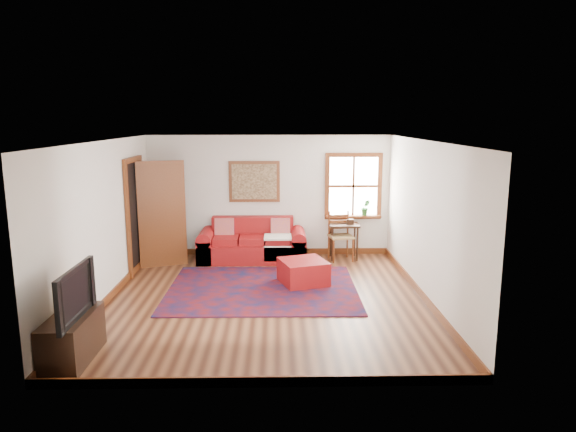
{
  "coord_description": "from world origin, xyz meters",
  "views": [
    {
      "loc": [
        0.19,
        -7.8,
        2.83
      ],
      "look_at": [
        0.35,
        0.6,
        1.23
      ],
      "focal_mm": 32.0,
      "sensor_mm": 36.0,
      "label": 1
    }
  ],
  "objects_px": {
    "red_leather_sofa": "(253,246)",
    "media_cabinet": "(72,338)",
    "red_ottoman": "(303,272)",
    "ladder_back_chair": "(340,234)",
    "side_table": "(344,230)"
  },
  "relations": [
    {
      "from": "side_table",
      "to": "media_cabinet",
      "type": "bearing_deg",
      "value": -130.51
    },
    {
      "from": "red_leather_sofa",
      "to": "red_ottoman",
      "type": "xyz_separation_m",
      "value": [
        0.95,
        -1.58,
        -0.07
      ]
    },
    {
      "from": "red_leather_sofa",
      "to": "side_table",
      "type": "distance_m",
      "value": 1.89
    },
    {
      "from": "red_ottoman",
      "to": "red_leather_sofa",
      "type": "bearing_deg",
      "value": 102.91
    },
    {
      "from": "side_table",
      "to": "media_cabinet",
      "type": "xyz_separation_m",
      "value": [
        -3.79,
        -4.43,
        -0.32
      ]
    },
    {
      "from": "side_table",
      "to": "media_cabinet",
      "type": "relative_size",
      "value": 0.72
    },
    {
      "from": "media_cabinet",
      "to": "red_ottoman",
      "type": "bearing_deg",
      "value": 44.27
    },
    {
      "from": "red_leather_sofa",
      "to": "red_ottoman",
      "type": "bearing_deg",
      "value": -59.0
    },
    {
      "from": "red_leather_sofa",
      "to": "media_cabinet",
      "type": "distance_m",
      "value": 4.79
    },
    {
      "from": "red_leather_sofa",
      "to": "ladder_back_chair",
      "type": "relative_size",
      "value": 2.2
    },
    {
      "from": "side_table",
      "to": "ladder_back_chair",
      "type": "distance_m",
      "value": 0.12
    },
    {
      "from": "ladder_back_chair",
      "to": "media_cabinet",
      "type": "xyz_separation_m",
      "value": [
        -3.7,
        -4.37,
        -0.25
      ]
    },
    {
      "from": "red_leather_sofa",
      "to": "ladder_back_chair",
      "type": "height_order",
      "value": "ladder_back_chair"
    },
    {
      "from": "red_ottoman",
      "to": "side_table",
      "type": "bearing_deg",
      "value": 42.74
    },
    {
      "from": "red_leather_sofa",
      "to": "ladder_back_chair",
      "type": "xyz_separation_m",
      "value": [
        1.77,
        -0.02,
        0.25
      ]
    }
  ]
}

